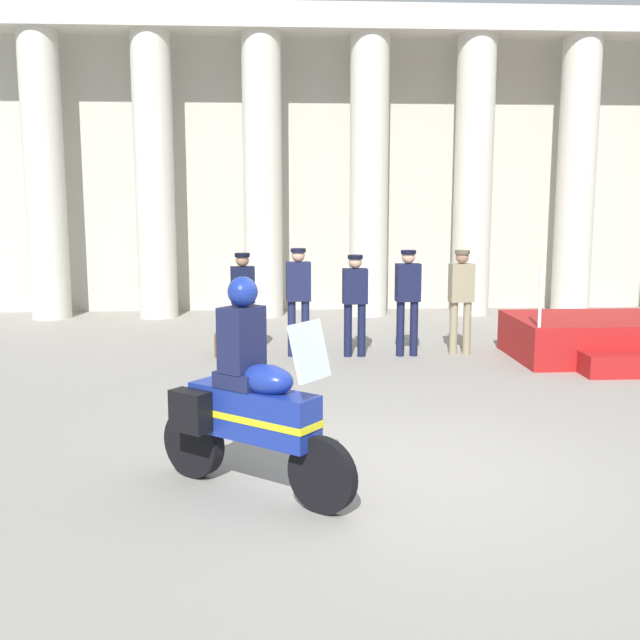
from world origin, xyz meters
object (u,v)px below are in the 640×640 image
at_px(reviewing_stand, 605,339).
at_px(motorcycle_with_rider, 247,404).
at_px(officer_in_row_4, 461,293).
at_px(briefcase_on_ground, 218,345).
at_px(officer_in_row_0, 243,296).
at_px(officer_in_row_3, 408,294).
at_px(officer_in_row_2, 355,297).
at_px(officer_in_row_1, 298,293).

xyz_separation_m(reviewing_stand, motorcycle_with_rider, (-5.46, -5.21, 0.48)).
relative_size(officer_in_row_4, briefcase_on_ground, 4.70).
relative_size(officer_in_row_0, officer_in_row_4, 0.98).
xyz_separation_m(officer_in_row_3, officer_in_row_4, (0.88, 0.07, -0.01)).
bearing_deg(officer_in_row_0, officer_in_row_2, 169.55).
distance_m(officer_in_row_0, officer_in_row_4, 3.51).
relative_size(reviewing_stand, officer_in_row_1, 1.64).
bearing_deg(motorcycle_with_rider, officer_in_row_1, 122.44).
height_order(officer_in_row_0, officer_in_row_2, officer_in_row_0).
relative_size(officer_in_row_3, motorcycle_with_rider, 0.90).
relative_size(reviewing_stand, motorcycle_with_rider, 1.49).
bearing_deg(officer_in_row_3, officer_in_row_2, -5.31).
xyz_separation_m(officer_in_row_0, officer_in_row_2, (1.78, -0.18, -0.01)).
height_order(officer_in_row_2, officer_in_row_4, officer_in_row_4).
bearing_deg(officer_in_row_2, reviewing_stand, 168.46).
relative_size(officer_in_row_1, briefcase_on_ground, 4.82).
bearing_deg(briefcase_on_ground, officer_in_row_0, -4.01).
bearing_deg(briefcase_on_ground, officer_in_row_3, -4.06).
height_order(officer_in_row_1, officer_in_row_2, officer_in_row_1).
bearing_deg(reviewing_stand, officer_in_row_2, 173.20).
bearing_deg(motorcycle_with_rider, officer_in_row_2, 113.64).
bearing_deg(briefcase_on_ground, motorcycle_with_rider, -83.72).
xyz_separation_m(officer_in_row_0, officer_in_row_3, (2.63, -0.19, 0.03)).
bearing_deg(officer_in_row_1, officer_in_row_3, 172.45).
bearing_deg(officer_in_row_4, officer_in_row_1, -5.02).
height_order(reviewing_stand, officer_in_row_0, officer_in_row_0).
xyz_separation_m(reviewing_stand, officer_in_row_3, (-3.06, 0.46, 0.69)).
height_order(officer_in_row_4, briefcase_on_ground, officer_in_row_4).
relative_size(officer_in_row_0, officer_in_row_3, 0.97).
bearing_deg(officer_in_row_2, briefcase_on_ground, -10.13).
bearing_deg(briefcase_on_ground, reviewing_stand, -6.29).
height_order(motorcycle_with_rider, briefcase_on_ground, motorcycle_with_rider).
height_order(officer_in_row_0, motorcycle_with_rider, motorcycle_with_rider).
distance_m(officer_in_row_1, officer_in_row_3, 1.74).
height_order(reviewing_stand, officer_in_row_2, officer_in_row_2).
bearing_deg(reviewing_stand, briefcase_on_ground, 173.71).
xyz_separation_m(officer_in_row_3, motorcycle_with_rider, (-2.39, -5.66, -0.21)).
bearing_deg(officer_in_row_2, officer_in_row_0, -10.45).
bearing_deg(officer_in_row_1, reviewing_stand, 168.81).
bearing_deg(motorcycle_with_rider, reviewing_stand, 82.54).
bearing_deg(officer_in_row_1, officer_in_row_4, 174.98).
xyz_separation_m(officer_in_row_2, briefcase_on_ground, (-2.19, 0.21, -0.78)).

